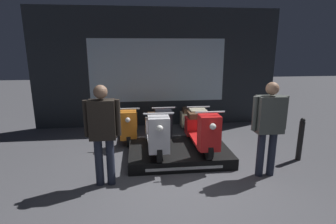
{
  "coord_description": "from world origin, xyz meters",
  "views": [
    {
      "loc": [
        -0.55,
        -3.67,
        2.18
      ],
      "look_at": [
        0.09,
        1.88,
        0.79
      ],
      "focal_mm": 28.0,
      "sensor_mm": 36.0,
      "label": 1
    }
  ],
  "objects_px": {
    "scooter_backrow_0": "(129,124)",
    "scooter_display_left": "(156,132)",
    "scooter_display_right": "(201,131)",
    "person_left_browsing": "(103,129)",
    "person_right_browsing": "(269,122)",
    "scooter_backrow_2": "(192,122)",
    "street_bollard": "(300,139)",
    "scooter_backrow_1": "(161,123)"
  },
  "relations": [
    {
      "from": "scooter_display_left",
      "to": "person_left_browsing",
      "type": "relative_size",
      "value": 1.02
    },
    {
      "from": "scooter_backrow_1",
      "to": "street_bollard",
      "type": "height_order",
      "value": "scooter_backrow_1"
    },
    {
      "from": "scooter_display_right",
      "to": "street_bollard",
      "type": "bearing_deg",
      "value": -10.41
    },
    {
      "from": "person_left_browsing",
      "to": "street_bollard",
      "type": "height_order",
      "value": "person_left_browsing"
    },
    {
      "from": "scooter_backrow_0",
      "to": "scooter_backrow_2",
      "type": "bearing_deg",
      "value": 0.0
    },
    {
      "from": "scooter_backrow_1",
      "to": "person_right_browsing",
      "type": "xyz_separation_m",
      "value": [
        1.61,
        -2.22,
        0.62
      ]
    },
    {
      "from": "scooter_display_right",
      "to": "scooter_display_left",
      "type": "bearing_deg",
      "value": 180.0
    },
    {
      "from": "scooter_display_right",
      "to": "scooter_backrow_1",
      "type": "xyz_separation_m",
      "value": [
        -0.68,
        1.34,
        -0.22
      ]
    },
    {
      "from": "scooter_display_left",
      "to": "scooter_backrow_0",
      "type": "bearing_deg",
      "value": 112.98
    },
    {
      "from": "scooter_display_right",
      "to": "person_left_browsing",
      "type": "distance_m",
      "value": 2.03
    },
    {
      "from": "scooter_display_left",
      "to": "scooter_backrow_1",
      "type": "relative_size",
      "value": 1.0
    },
    {
      "from": "scooter_display_left",
      "to": "person_right_browsing",
      "type": "distance_m",
      "value": 2.06
    },
    {
      "from": "person_right_browsing",
      "to": "street_bollard",
      "type": "bearing_deg",
      "value": 28.71
    },
    {
      "from": "scooter_display_left",
      "to": "scooter_backrow_0",
      "type": "distance_m",
      "value": 1.47
    },
    {
      "from": "scooter_backrow_0",
      "to": "street_bollard",
      "type": "height_order",
      "value": "scooter_backrow_0"
    },
    {
      "from": "scooter_backrow_1",
      "to": "street_bollard",
      "type": "bearing_deg",
      "value": -33.31
    },
    {
      "from": "scooter_display_right",
      "to": "street_bollard",
      "type": "relative_size",
      "value": 1.93
    },
    {
      "from": "person_right_browsing",
      "to": "scooter_backrow_2",
      "type": "bearing_deg",
      "value": 110.34
    },
    {
      "from": "scooter_display_right",
      "to": "street_bollard",
      "type": "xyz_separation_m",
      "value": [
        1.9,
        -0.35,
        -0.14
      ]
    },
    {
      "from": "scooter_backrow_1",
      "to": "person_left_browsing",
      "type": "distance_m",
      "value": 2.55
    },
    {
      "from": "scooter_backrow_2",
      "to": "person_left_browsing",
      "type": "height_order",
      "value": "person_left_browsing"
    },
    {
      "from": "person_left_browsing",
      "to": "person_right_browsing",
      "type": "height_order",
      "value": "person_right_browsing"
    },
    {
      "from": "scooter_backrow_0",
      "to": "street_bollard",
      "type": "relative_size",
      "value": 1.93
    },
    {
      "from": "person_left_browsing",
      "to": "scooter_display_right",
      "type": "bearing_deg",
      "value": 26.19
    },
    {
      "from": "scooter_backrow_2",
      "to": "person_left_browsing",
      "type": "relative_size",
      "value": 1.02
    },
    {
      "from": "scooter_display_right",
      "to": "scooter_backrow_2",
      "type": "bearing_deg",
      "value": 85.38
    },
    {
      "from": "person_right_browsing",
      "to": "scooter_backrow_1",
      "type": "bearing_deg",
      "value": 125.9
    },
    {
      "from": "scooter_backrow_0",
      "to": "person_right_browsing",
      "type": "distance_m",
      "value": 3.32
    },
    {
      "from": "person_right_browsing",
      "to": "street_bollard",
      "type": "height_order",
      "value": "person_right_browsing"
    },
    {
      "from": "scooter_backrow_0",
      "to": "scooter_backrow_1",
      "type": "xyz_separation_m",
      "value": [
        0.78,
        0.0,
        0.0
      ]
    },
    {
      "from": "scooter_display_right",
      "to": "person_right_browsing",
      "type": "relative_size",
      "value": 1.02
    },
    {
      "from": "scooter_backrow_1",
      "to": "scooter_backrow_2",
      "type": "height_order",
      "value": "same"
    },
    {
      "from": "scooter_backrow_0",
      "to": "scooter_backrow_1",
      "type": "relative_size",
      "value": 1.0
    },
    {
      "from": "person_right_browsing",
      "to": "scooter_display_left",
      "type": "bearing_deg",
      "value": 154.27
    },
    {
      "from": "scooter_display_left",
      "to": "person_left_browsing",
      "type": "distance_m",
      "value": 1.31
    },
    {
      "from": "scooter_display_left",
      "to": "person_left_browsing",
      "type": "xyz_separation_m",
      "value": [
        -0.9,
        -0.88,
        0.38
      ]
    },
    {
      "from": "scooter_backrow_0",
      "to": "scooter_backrow_2",
      "type": "distance_m",
      "value": 1.57
    },
    {
      "from": "scooter_backrow_1",
      "to": "person_left_browsing",
      "type": "relative_size",
      "value": 1.02
    },
    {
      "from": "scooter_backrow_0",
      "to": "scooter_display_left",
      "type": "bearing_deg",
      "value": -67.02
    },
    {
      "from": "scooter_backrow_1",
      "to": "person_left_browsing",
      "type": "height_order",
      "value": "person_left_browsing"
    },
    {
      "from": "scooter_display_right",
      "to": "scooter_backrow_2",
      "type": "xyz_separation_m",
      "value": [
        0.11,
        1.34,
        -0.22
      ]
    },
    {
      "from": "scooter_display_left",
      "to": "person_left_browsing",
      "type": "height_order",
      "value": "person_left_browsing"
    }
  ]
}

